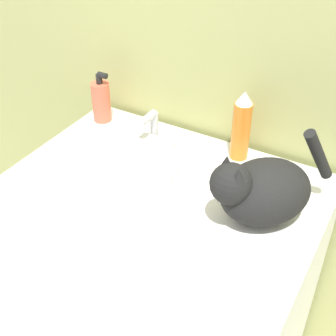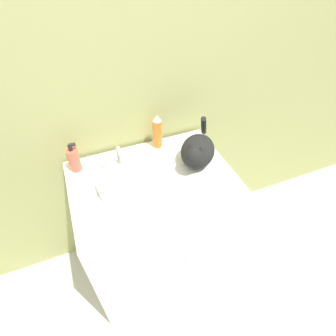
# 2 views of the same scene
# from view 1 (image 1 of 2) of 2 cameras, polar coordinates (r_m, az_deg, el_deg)

# --- Properties ---
(wall_back) EXTENTS (6.00, 0.05, 2.50)m
(wall_back) POSITION_cam_1_polar(r_m,az_deg,el_deg) (1.32, 6.96, 18.24)
(wall_back) COLOR tan
(wall_back) RESTS_ON ground_plane
(vanity_cabinet) EXTENTS (0.82, 0.59, 0.89)m
(vanity_cabinet) POSITION_cam_1_polar(r_m,az_deg,el_deg) (1.54, -0.58, -15.40)
(vanity_cabinet) COLOR white
(vanity_cabinet) RESTS_ON ground_plane
(sink_basin) EXTENTS (0.30, 0.30, 0.05)m
(sink_basin) POSITION_cam_1_polar(r_m,az_deg,el_deg) (1.26, -5.58, 0.08)
(sink_basin) COLOR white
(sink_basin) RESTS_ON vanity_cabinet
(faucet) EXTENTS (0.20, 0.09, 0.12)m
(faucet) POSITION_cam_1_polar(r_m,az_deg,el_deg) (1.36, -1.83, 4.40)
(faucet) COLOR silver
(faucet) RESTS_ON vanity_cabinet
(cat) EXTENTS (0.27, 0.30, 0.22)m
(cat) POSITION_cam_1_polar(r_m,az_deg,el_deg) (1.11, 11.32, -2.60)
(cat) COLOR black
(cat) RESTS_ON vanity_cabinet
(soap_bottle) EXTENTS (0.06, 0.06, 0.17)m
(soap_bottle) POSITION_cam_1_polar(r_m,az_deg,el_deg) (1.50, -8.14, 8.11)
(soap_bottle) COLOR #EF6047
(soap_bottle) RESTS_ON vanity_cabinet
(spray_bottle) EXTENTS (0.05, 0.05, 0.21)m
(spray_bottle) POSITION_cam_1_polar(r_m,az_deg,el_deg) (1.30, 8.94, 5.03)
(spray_bottle) COLOR orange
(spray_bottle) RESTS_ON vanity_cabinet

